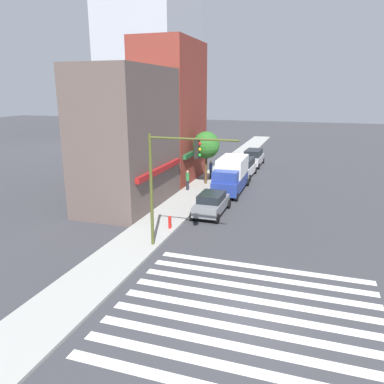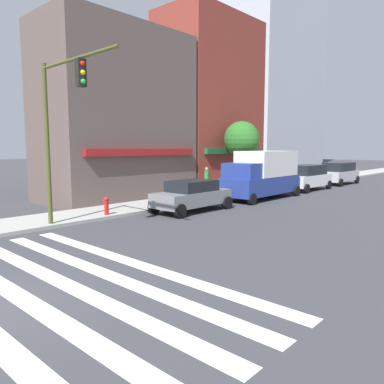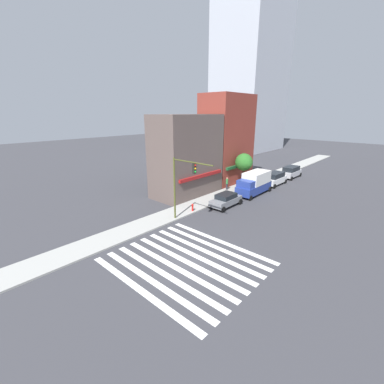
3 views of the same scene
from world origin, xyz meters
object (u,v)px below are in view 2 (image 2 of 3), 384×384
suv_silver (339,173)px  pedestrian_orange_vest (285,175)px  fire_hydrant (106,205)px  suv_white (307,177)px  pedestrian_blue_shirt (257,176)px  box_truck_blue (262,174)px  traffic_signal (60,115)px  pedestrian_green_top (207,180)px  street_tree (242,139)px  sedan_grey (192,195)px

suv_silver → pedestrian_orange_vest: suv_silver is taller
pedestrian_orange_vest → fire_hydrant: pedestrian_orange_vest is taller
suv_white → pedestrian_orange_vest: suv_white is taller
pedestrian_orange_vest → pedestrian_blue_shirt: bearing=-3.7°
box_truck_blue → suv_white: box_truck_blue is taller
traffic_signal → pedestrian_green_top: 13.13m
pedestrian_blue_shirt → pedestrian_green_top: (-5.08, 0.78, 0.00)m
traffic_signal → box_truck_blue: bearing=-2.5°
pedestrian_blue_shirt → pedestrian_green_top: same height
street_tree → suv_white: bearing=-30.8°
pedestrian_orange_vest → pedestrian_blue_shirt: (-2.42, 1.06, 0.00)m
traffic_signal → pedestrian_blue_shirt: 17.85m
suv_white → fire_hydrant: size_ratio=5.62×
suv_white → fire_hydrant: (-17.04, 1.70, -0.42)m
traffic_signal → fire_hydrant: (2.73, 1.11, -3.87)m
sedan_grey → suv_white: 13.00m
fire_hydrant → street_tree: 12.79m
pedestrian_blue_shirt → sedan_grey: bearing=-111.2°
traffic_signal → street_tree: 15.24m
sedan_grey → pedestrian_green_top: bearing=33.3°
pedestrian_orange_vest → pedestrian_green_top: same height
pedestrian_orange_vest → fire_hydrant: (-17.06, -0.17, -0.46)m
pedestrian_blue_shirt → street_tree: 3.61m
box_truck_blue → suv_white: (6.36, 0.00, -0.56)m
suv_white → traffic_signal: bearing=179.3°
sedan_grey → box_truck_blue: bearing=-0.6°
sedan_grey → pedestrian_blue_shirt: bearing=14.9°
sedan_grey → suv_white: suv_white is taller
pedestrian_blue_shirt → suv_white: bearing=2.6°
pedestrian_green_top → pedestrian_blue_shirt: bearing=-20.1°
box_truck_blue → fire_hydrant: 10.86m
suv_white → suv_silver: 6.30m
traffic_signal → fire_hydrant: 4.86m
suv_silver → street_tree: (-11.00, 2.80, 2.82)m
pedestrian_orange_vest → pedestrian_blue_shirt: size_ratio=1.00×
pedestrian_blue_shirt → pedestrian_orange_vest: bearing=29.7°
pedestrian_blue_shirt → street_tree: (-2.31, -0.13, 2.78)m
fire_hydrant → pedestrian_orange_vest: bearing=0.6°
suv_silver → suv_white: bearing=-179.3°
traffic_signal → suv_white: size_ratio=1.39×
pedestrian_green_top → sedan_grey: bearing=-157.4°
pedestrian_blue_shirt → street_tree: bearing=-123.4°
box_truck_blue → street_tree: bearing=58.5°
suv_silver → pedestrian_green_top: suv_silver is taller
sedan_grey → suv_white: size_ratio=0.93×
suv_white → pedestrian_green_top: (-7.48, 3.71, 0.04)m
pedestrian_blue_shirt → fire_hydrant: (-14.64, -1.23, -0.46)m
pedestrian_green_top → traffic_signal: bearing=-177.1°
suv_silver → pedestrian_green_top: bearing=165.6°
box_truck_blue → street_tree: size_ratio=1.25×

